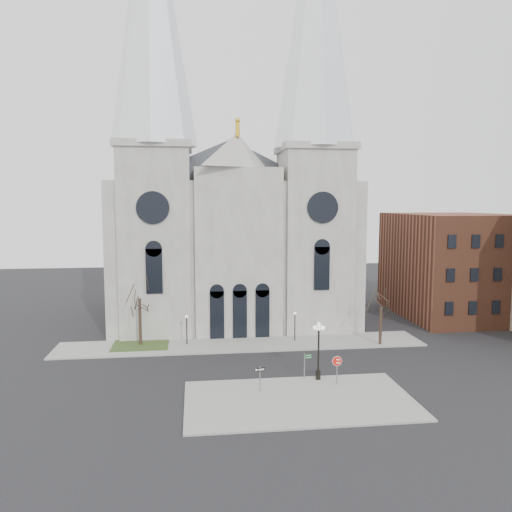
{
  "coord_description": "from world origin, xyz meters",
  "views": [
    {
      "loc": [
        -5.09,
        -42.12,
        15.64
      ],
      "look_at": [
        1.17,
        8.0,
        10.14
      ],
      "focal_mm": 35.0,
      "sensor_mm": 36.0,
      "label": 1
    }
  ],
  "objects": [
    {
      "name": "one_way_sign",
      "position": [
        0.14,
        -2.86,
        1.55
      ],
      "size": [
        0.9,
        0.22,
        2.07
      ],
      "rotation": [
        0.0,
        0.0,
        0.2
      ],
      "color": "slate",
      "rests_on": "sidewalk_near"
    },
    {
      "name": "globe_lamp",
      "position": [
        5.57,
        -0.81,
        3.36
      ],
      "size": [
        1.34,
        1.34,
        5.12
      ],
      "rotation": [
        0.0,
        0.0,
        -0.26
      ],
      "color": "black",
      "rests_on": "sidewalk_near"
    },
    {
      "name": "street_name_sign",
      "position": [
        4.49,
        -0.49,
        1.47
      ],
      "size": [
        0.71,
        0.17,
        2.24
      ],
      "rotation": [
        0.0,
        0.0,
        0.16
      ],
      "color": "slate",
      "rests_on": "sidewalk_near"
    },
    {
      "name": "sidewalk_near",
      "position": [
        3.0,
        -5.0,
        0.07
      ],
      "size": [
        18.0,
        10.0,
        0.14
      ],
      "primitive_type": "cube",
      "color": "gray",
      "rests_on": "ground"
    },
    {
      "name": "tree_right",
      "position": [
        15.0,
        9.0,
        4.47
      ],
      "size": [
        3.2,
        3.2,
        6.0
      ],
      "color": "black",
      "rests_on": "ground"
    },
    {
      "name": "ped_lamp_right",
      "position": [
        6.0,
        11.5,
        2.33
      ],
      "size": [
        0.32,
        0.32,
        3.26
      ],
      "color": "black",
      "rests_on": "sidewalk_far"
    },
    {
      "name": "stop_sign",
      "position": [
        6.84,
        -2.21,
        1.92
      ],
      "size": [
        0.84,
        0.37,
        2.5
      ],
      "rotation": [
        0.0,
        0.0,
        -0.4
      ],
      "color": "slate",
      "rests_on": "sidewalk_near"
    },
    {
      "name": "grass_patch",
      "position": [
        -11.0,
        12.0,
        0.09
      ],
      "size": [
        6.0,
        5.0,
        0.18
      ],
      "primitive_type": "cube",
      "color": "#30461E",
      "rests_on": "ground"
    },
    {
      "name": "cathedral",
      "position": [
        0.0,
        22.86,
        18.48
      ],
      "size": [
        33.0,
        26.66,
        54.0
      ],
      "color": "gray",
      "rests_on": "ground"
    },
    {
      "name": "tree_left",
      "position": [
        -11.0,
        12.0,
        5.58
      ],
      "size": [
        3.2,
        3.2,
        7.5
      ],
      "color": "black",
      "rests_on": "ground"
    },
    {
      "name": "ped_lamp_left",
      "position": [
        -6.0,
        11.5,
        2.33
      ],
      "size": [
        0.32,
        0.32,
        3.26
      ],
      "color": "black",
      "rests_on": "sidewalk_far"
    },
    {
      "name": "sidewalk_far",
      "position": [
        0.0,
        11.0,
        0.07
      ],
      "size": [
        40.0,
        6.0,
        0.14
      ],
      "primitive_type": "cube",
      "color": "gray",
      "rests_on": "ground"
    },
    {
      "name": "bg_building_brick",
      "position": [
        30.0,
        22.0,
        7.0
      ],
      "size": [
        14.0,
        18.0,
        14.0
      ],
      "primitive_type": "cube",
      "color": "brown",
      "rests_on": "ground"
    },
    {
      "name": "ground",
      "position": [
        0.0,
        0.0,
        0.0
      ],
      "size": [
        160.0,
        160.0,
        0.0
      ],
      "primitive_type": "plane",
      "color": "black",
      "rests_on": "ground"
    }
  ]
}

